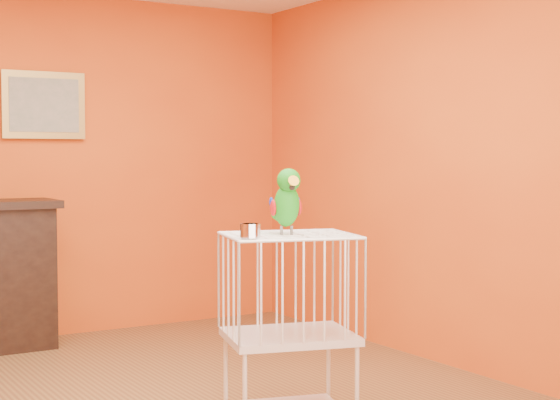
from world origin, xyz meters
TOP-DOWN VIEW (x-y plane):
  - room_shell at (0.00, 0.00)m, footprint 4.50×4.50m
  - framed_picture at (0.00, 2.22)m, footprint 0.62×0.04m
  - birdcage at (0.45, -0.52)m, footprint 0.74×0.64m
  - feed_cup at (0.17, -0.62)m, footprint 0.10×0.10m
  - parrot at (0.43, -0.53)m, footprint 0.18×0.30m

SIDE VIEW (x-z plane):
  - birdcage at x=0.45m, z-range 0.02..1.00m
  - feed_cup at x=0.17m, z-range 0.98..1.05m
  - parrot at x=0.43m, z-range 0.98..1.32m
  - room_shell at x=0.00m, z-range -0.67..3.83m
  - framed_picture at x=0.00m, z-range 1.50..2.00m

